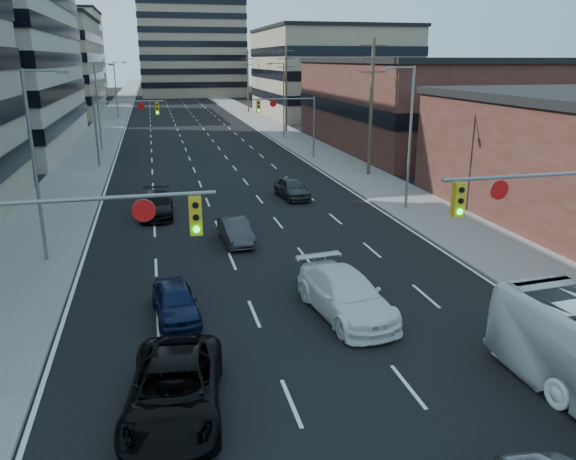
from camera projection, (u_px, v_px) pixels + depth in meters
The scene contains 26 objects.
road_surface at pixel (173, 101), 131.70m from camera, with size 18.00×300.00×0.02m, color black.
sidewalk_left at pixel (122, 101), 129.13m from camera, with size 5.00×300.00×0.15m, color slate.
sidewalk_right at pixel (222, 100), 134.24m from camera, with size 5.00×300.00×0.15m, color slate.
office_left_far at pixel (35, 67), 96.12m from camera, with size 20.00×30.00×16.00m, color gray.
storefront_right_mid at pixel (424, 106), 61.32m from camera, with size 20.00×30.00×9.00m, color #472119.
office_right_far at pixel (329, 73), 96.16m from camera, with size 22.00×28.00×14.00m, color gray.
bg_block_left at pixel (48, 56), 131.85m from camera, with size 24.00×24.00×20.00m, color #ADA089.
bg_block_right at pixel (305, 73), 137.07m from camera, with size 22.00×22.00×12.00m, color gray.
signal_near_left at pixel (73, 253), 15.31m from camera, with size 6.59×0.33×6.00m.
signal_near_right at pixel (547, 218), 18.62m from camera, with size 6.59×0.33×6.00m.
signal_far_left at pixel (122, 119), 49.68m from camera, with size 6.09×0.33×6.00m.
signal_far_right at pixel (291, 115), 53.10m from camera, with size 6.09×0.33×6.00m.
utility_pole_block at pixel (371, 106), 45.30m from camera, with size 2.20×0.28×11.00m.
utility_pole_midblock at pixel (286, 88), 73.21m from camera, with size 2.20×0.28×11.00m.
utility_pole_distant at pixel (248, 80), 101.11m from camera, with size 2.20×0.28×11.00m.
streetlight_left_near at pixel (37, 158), 25.62m from camera, with size 2.03×0.22×9.00m.
streetlight_left_mid at pixel (99, 103), 58.17m from camera, with size 2.03×0.22×9.00m.
streetlight_left_far at pixel (117, 87), 90.72m from camera, with size 2.03×0.22×9.00m.
streetlight_right_near at pixel (408, 132), 34.87m from camera, with size 2.03×0.22×9.00m.
streetlight_right_far at pixel (282, 97), 67.42m from camera, with size 2.03×0.22×9.00m.
black_pickup at pixel (175, 390), 15.27m from camera, with size 2.53×5.48×1.52m, color black.
white_van at pixel (346, 295), 21.29m from camera, with size 2.30×5.66×1.64m, color white.
sedan_blue at pixel (175, 301), 21.10m from camera, with size 1.55×3.85×1.31m, color #0D1434.
sedan_grey_center at pixel (236, 231), 29.75m from camera, with size 1.35×3.87×1.28m, color #2F2F31.
sedan_black_far at pixel (157, 205), 34.82m from camera, with size 2.00×4.92×1.43m, color black.
sedan_grey_right at pixel (292, 188), 39.32m from camera, with size 1.68×4.18×1.43m, color #313133.
Camera 1 is at (-5.10, -7.43, 9.39)m, focal length 35.00 mm.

